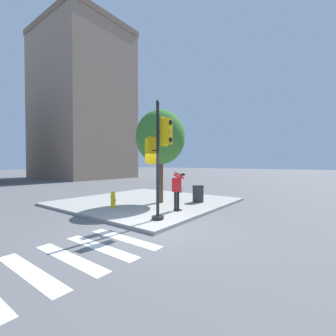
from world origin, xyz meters
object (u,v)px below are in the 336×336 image
street_tree (160,138)px  fire_hydrant (113,200)px  traffic_signal_pole (158,153)px  trash_bin (198,194)px  person_photographer (177,187)px

street_tree → fire_hydrant: size_ratio=6.38×
traffic_signal_pole → trash_bin: (4.04, 0.62, -1.99)m
street_tree → trash_bin: street_tree is taller
traffic_signal_pole → street_tree: size_ratio=0.90×
person_photographer → street_tree: (1.11, 1.81, 2.34)m
street_tree → trash_bin: 3.52m
fire_hydrant → trash_bin: bearing=-32.8°
person_photographer → fire_hydrant: person_photographer is taller
person_photographer → street_tree: 3.16m
traffic_signal_pole → trash_bin: 4.54m
person_photographer → fire_hydrant: bearing=115.2°
street_tree → trash_bin: size_ratio=5.53×
traffic_signal_pole → person_photographer: 2.18m
person_photographer → trash_bin: 2.49m
street_tree → fire_hydrant: 3.91m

